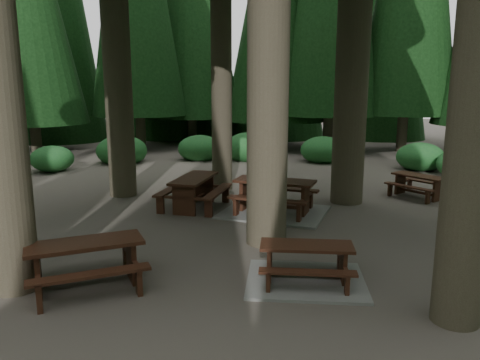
% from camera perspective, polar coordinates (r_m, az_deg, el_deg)
% --- Properties ---
extents(ground, '(80.00, 80.00, 0.00)m').
position_cam_1_polar(ground, '(10.02, -1.55, -7.62)').
color(ground, '#4B443D').
rests_on(ground, ground).
extents(picnic_table_a, '(2.19, 1.90, 0.67)m').
position_cam_1_polar(picnic_table_a, '(8.13, 8.04, -10.81)').
color(picnic_table_a, gray).
rests_on(picnic_table_a, ground).
extents(picnic_table_b, '(1.61, 1.99, 0.85)m').
position_cam_1_polar(picnic_table_b, '(12.68, -5.59, -0.91)').
color(picnic_table_b, '#331D0F').
rests_on(picnic_table_b, ground).
extents(picnic_table_c, '(2.83, 2.43, 0.88)m').
position_cam_1_polar(picnic_table_c, '(12.19, 4.21, -2.61)').
color(picnic_table_c, gray).
rests_on(picnic_table_c, ground).
extents(picnic_table_d, '(1.98, 1.93, 0.67)m').
position_cam_1_polar(picnic_table_d, '(14.82, 20.96, -0.30)').
color(picnic_table_d, '#331D0F').
rests_on(picnic_table_d, ground).
extents(picnic_table_e, '(2.35, 2.27, 0.79)m').
position_cam_1_polar(picnic_table_e, '(8.13, -18.28, -8.93)').
color(picnic_table_e, '#331D0F').
rests_on(picnic_table_e, ground).
extents(shrub_ring, '(23.86, 24.64, 1.49)m').
position_cam_1_polar(shrub_ring, '(10.45, 3.25, -4.52)').
color(shrub_ring, '#21612F').
rests_on(shrub_ring, ground).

